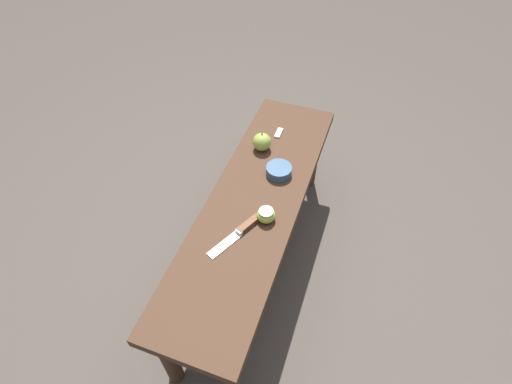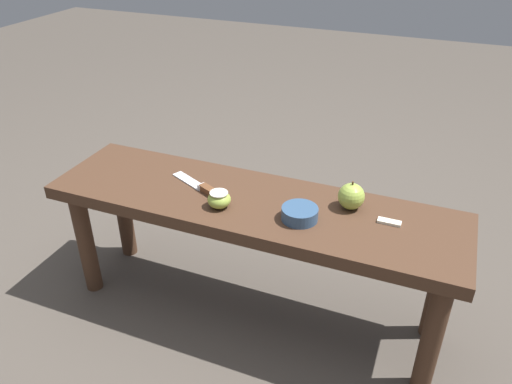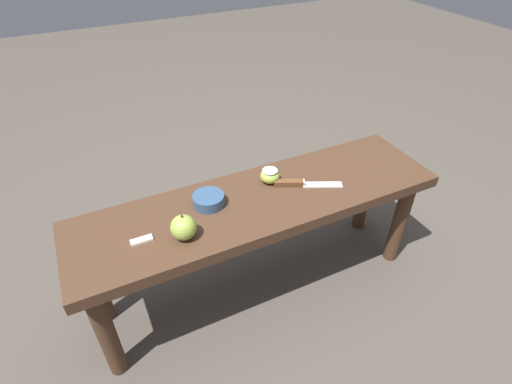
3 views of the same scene
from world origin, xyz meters
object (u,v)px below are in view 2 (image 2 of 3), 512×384
at_px(apple_cut, 219,199).
at_px(bowl, 300,214).
at_px(knife, 205,189).
at_px(apple_whole, 351,196).
at_px(wooden_bench, 252,219).

height_order(apple_cut, bowl, apple_cut).
distance_m(knife, bowl, 0.31).
xyz_separation_m(knife, apple_whole, (0.42, 0.07, 0.03)).
distance_m(wooden_bench, bowl, 0.19).
distance_m(apple_whole, bowl, 0.16).
bearing_deg(knife, apple_cut, 166.39).
xyz_separation_m(wooden_bench, apple_cut, (-0.07, -0.07, 0.09)).
distance_m(apple_cut, bowl, 0.23).
bearing_deg(apple_whole, bowl, -136.48).
height_order(knife, bowl, bowl).
bearing_deg(apple_whole, apple_cut, -158.82).
relative_size(wooden_bench, apple_cut, 18.50).
bearing_deg(apple_whole, wooden_bench, -166.41).
distance_m(knife, apple_cut, 0.10).
distance_m(wooden_bench, knife, 0.17).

